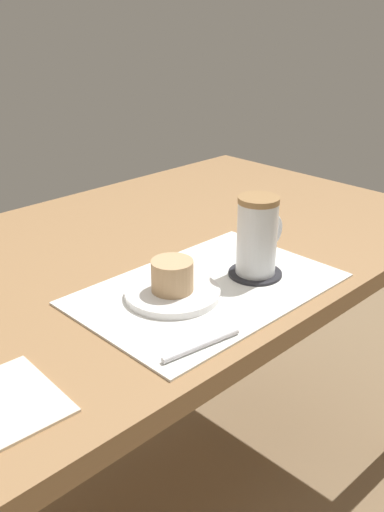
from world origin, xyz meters
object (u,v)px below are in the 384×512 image
(dining_table, at_px, (136,284))
(coffee_mug, at_px, (258,235))
(pastry, at_px, (172,275))
(pastry_plate, at_px, (173,293))

(dining_table, distance_m, coffee_mug, 0.29)
(pastry, distance_m, coffee_mug, 0.17)
(pastry_plate, bearing_deg, dining_table, 68.44)
(pastry, relative_size, coffee_mug, 0.50)
(dining_table, xyz_separation_m, pastry, (-0.08, -0.19, 0.11))
(coffee_mug, bearing_deg, dining_table, 109.83)
(pastry, bearing_deg, pastry_plate, 0.00)
(dining_table, relative_size, pastry_plate, 8.73)
(dining_table, bearing_deg, coffee_mug, -70.17)
(pastry_plate, relative_size, coffee_mug, 1.13)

